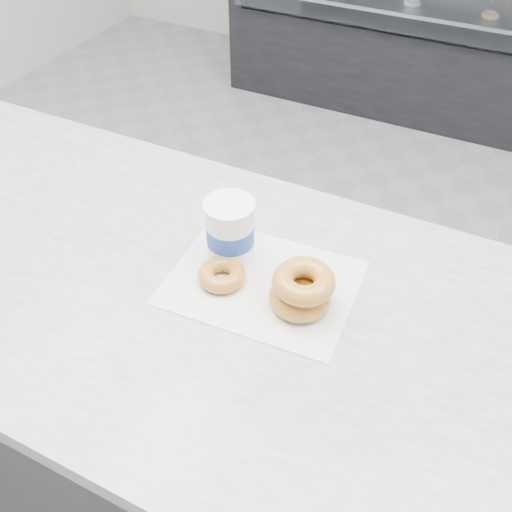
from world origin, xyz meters
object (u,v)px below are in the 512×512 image
at_px(counter, 200,415).
at_px(donut_single, 222,275).
at_px(display_case, 453,20).
at_px(coffee_cup, 230,230).
at_px(donut_stack, 302,289).

height_order(counter, donut_single, donut_single).
height_order(display_case, donut_single, display_case).
bearing_deg(coffee_cup, donut_single, -96.01).
xyz_separation_m(donut_single, donut_stack, (0.15, 0.01, 0.02)).
height_order(display_case, donut_stack, display_case).
relative_size(donut_single, donut_stack, 0.57).
relative_size(donut_single, coffee_cup, 0.69).
xyz_separation_m(counter, display_case, (0.00, 2.72, 0.04)).
relative_size(display_case, coffee_cup, 18.64).
bearing_deg(counter, donut_single, 29.56).
xyz_separation_m(donut_stack, coffee_cup, (-0.17, 0.06, 0.03)).
xyz_separation_m(display_case, coffee_cup, (0.04, -2.62, 0.47)).
height_order(donut_single, donut_stack, donut_stack).
distance_m(counter, coffee_cup, 0.53).
distance_m(donut_single, donut_stack, 0.16).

